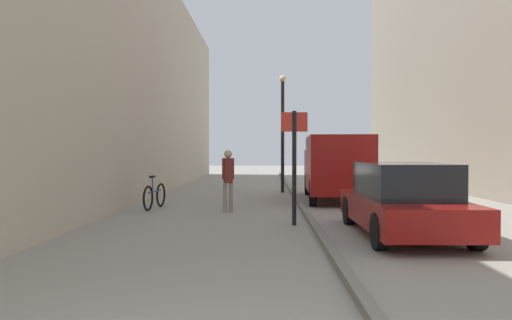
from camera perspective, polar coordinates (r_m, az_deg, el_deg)
ground_plane at (r=14.74m, az=-0.85°, el=-5.50°), size 80.00×80.00×0.00m
building_facade_left at (r=16.00m, az=-20.56°, el=11.37°), size 3.39×40.00×9.13m
kerb_strip at (r=14.77m, az=5.31°, el=-5.26°), size 0.16×40.00×0.12m
pedestrian_main_foreground at (r=13.15m, az=-3.37°, el=-1.96°), size 0.33×0.25×1.72m
delivery_van at (r=16.55m, az=9.52°, el=-0.69°), size 2.19×5.46×2.18m
parked_car at (r=9.97m, az=17.23°, el=-4.59°), size 1.86×4.21×1.45m
street_sign_post at (r=10.82m, az=4.62°, el=0.31°), size 0.60×0.10×2.60m
lamp_post at (r=19.32m, az=3.21°, el=4.15°), size 0.28×0.28×4.76m
bicycle_leaning at (r=14.20m, az=-12.07°, el=-4.23°), size 0.28×1.76×0.98m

